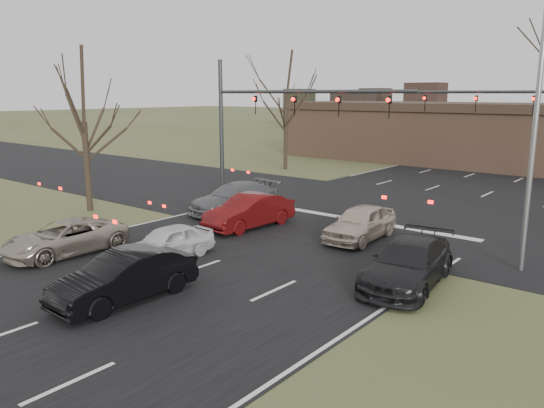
% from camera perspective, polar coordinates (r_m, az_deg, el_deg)
% --- Properties ---
extents(ground, '(360.00, 360.00, 0.00)m').
position_cam_1_polar(ground, '(17.40, -15.32, -9.19)').
color(ground, '#48522B').
rests_on(ground, ground).
extents(road_cross, '(200.00, 14.00, 0.02)m').
position_cam_1_polar(road_cross, '(28.40, 9.95, -0.77)').
color(road_cross, black).
rests_on(road_cross, ground).
extents(building, '(42.40, 10.40, 5.30)m').
position_cam_1_polar(building, '(48.77, 25.61, 6.61)').
color(building, '#876149').
rests_on(building, ground).
extents(mast_arm_near, '(12.12, 0.24, 8.00)m').
position_cam_1_polar(mast_arm_near, '(29.06, -0.83, 9.76)').
color(mast_arm_near, '#383A3D').
rests_on(mast_arm_near, ground).
extents(mast_arm_far, '(11.12, 0.24, 8.00)m').
position_cam_1_polar(mast_arm_far, '(33.11, 26.78, 8.67)').
color(mast_arm_far, '#383A3D').
rests_on(mast_arm_far, ground).
extents(streetlight_right_near, '(2.34, 0.25, 10.00)m').
position_cam_1_polar(streetlight_right_near, '(19.84, 26.08, 9.11)').
color(streetlight_right_near, gray).
rests_on(streetlight_right_near, ground).
extents(tree_left_near, '(5.10, 5.10, 8.50)m').
position_cam_1_polar(tree_left_near, '(29.21, -19.84, 12.02)').
color(tree_left_near, black).
rests_on(tree_left_near, ground).
extents(tree_left_far, '(5.70, 5.70, 9.50)m').
position_cam_1_polar(tree_left_far, '(43.29, 1.50, 13.44)').
color(tree_left_far, black).
rests_on(tree_left_far, ground).
extents(car_silver_suv, '(2.27, 4.77, 1.31)m').
position_cam_1_polar(car_silver_suv, '(21.98, -21.38, -3.40)').
color(car_silver_suv, '#A49885').
rests_on(car_silver_suv, ground).
extents(car_white_sedan, '(1.76, 3.82, 1.27)m').
position_cam_1_polar(car_white_sedan, '(20.30, -11.15, -4.07)').
color(car_white_sedan, silver).
rests_on(car_white_sedan, ground).
extents(car_black_hatch, '(1.68, 4.54, 1.48)m').
position_cam_1_polar(car_black_hatch, '(16.55, -15.59, -7.58)').
color(car_black_hatch, black).
rests_on(car_black_hatch, ground).
extents(car_charcoal_sedan, '(2.71, 5.27, 1.46)m').
position_cam_1_polar(car_charcoal_sedan, '(17.78, 14.43, -6.20)').
color(car_charcoal_sedan, black).
rests_on(car_charcoal_sedan, ground).
extents(car_grey_ahead, '(2.65, 5.46, 1.53)m').
position_cam_1_polar(car_grey_ahead, '(27.70, -4.02, 0.65)').
color(car_grey_ahead, slate).
rests_on(car_grey_ahead, ground).
extents(car_red_ahead, '(1.95, 4.76, 1.53)m').
position_cam_1_polar(car_red_ahead, '(24.53, -2.46, -0.79)').
color(car_red_ahead, '#570C0D').
rests_on(car_red_ahead, ground).
extents(car_silver_ahead, '(1.98, 4.43, 1.48)m').
position_cam_1_polar(car_silver_ahead, '(22.79, 9.50, -1.99)').
color(car_silver_ahead, '#C3B29E').
rests_on(car_silver_ahead, ground).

